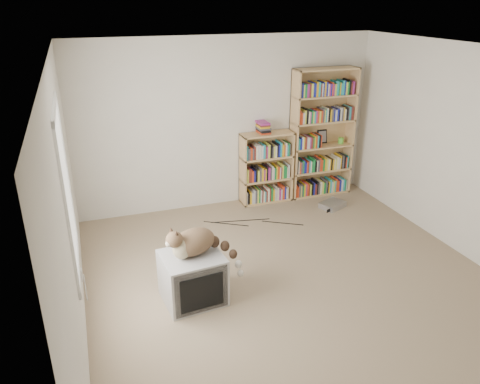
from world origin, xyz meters
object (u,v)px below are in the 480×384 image
object	(u,v)px
crt_tv	(192,278)
dvd_player	(332,205)
bookcase_tall	(321,137)
bookcase_short	(266,170)
cat	(200,245)

from	to	relation	value
crt_tv	dvd_player	distance (m)	3.03
bookcase_tall	crt_tv	bearing A→B (deg)	-140.41
bookcase_short	dvd_player	distance (m)	1.15
cat	crt_tv	bearing A→B (deg)	164.65
bookcase_short	dvd_player	size ratio (longest dim) A/B	2.98
bookcase_tall	dvd_player	distance (m)	1.08
bookcase_tall	bookcase_short	world-z (taller)	bookcase_tall
crt_tv	bookcase_short	distance (m)	2.78
dvd_player	bookcase_short	bearing A→B (deg)	121.11
crt_tv	bookcase_tall	xyz separation A→B (m)	(2.64, 2.18, 0.68)
crt_tv	bookcase_short	xyz separation A→B (m)	(1.71, 2.18, 0.24)
crt_tv	dvd_player	size ratio (longest dim) A/B	1.79
cat	dvd_player	size ratio (longest dim) A/B	2.20
crt_tv	dvd_player	xyz separation A→B (m)	(2.58, 1.58, -0.22)
crt_tv	bookcase_short	bearing A→B (deg)	46.44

